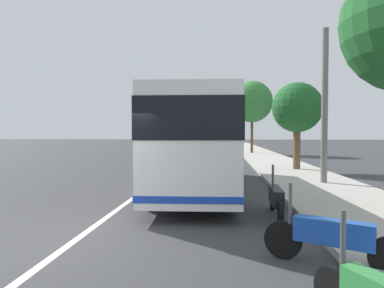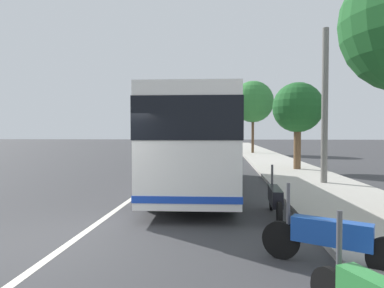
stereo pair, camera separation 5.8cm
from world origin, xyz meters
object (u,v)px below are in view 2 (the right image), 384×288
(car_side_street, at_px, (216,145))
(coach_bus, at_px, (196,138))
(roadside_tree_mid_block, at_px, (298,108))
(motorcycle_angled, at_px, (275,199))
(car_behind_bus, at_px, (216,142))
(motorcycle_mid_row, at_px, (330,238))
(utility_pole, at_px, (325,108))
(car_far_distant, at_px, (179,147))
(roadside_tree_far_block, at_px, (253,102))

(car_side_street, bearing_deg, coach_bus, 175.86)
(roadside_tree_mid_block, bearing_deg, motorcycle_angled, 164.90)
(car_behind_bus, bearing_deg, roadside_tree_mid_block, -169.50)
(car_behind_bus, bearing_deg, motorcycle_mid_row, -175.39)
(coach_bus, relative_size, car_behind_bus, 2.18)
(roadside_tree_mid_block, xyz_separation_m, utility_pole, (-5.02, 0.07, -0.36))
(coach_bus, xyz_separation_m, utility_pole, (1.13, -4.93, 1.19))
(coach_bus, relative_size, motorcycle_mid_row, 5.26)
(motorcycle_angled, distance_m, car_far_distant, 25.07)
(car_far_distant, bearing_deg, car_behind_bus, 167.33)
(motorcycle_angled, relative_size, roadside_tree_far_block, 0.31)
(motorcycle_mid_row, xyz_separation_m, motorcycle_angled, (3.07, 0.35, -0.01))
(car_far_distant, distance_m, car_behind_bus, 16.64)
(roadside_tree_far_block, bearing_deg, car_side_street, 35.05)
(motorcycle_mid_row, distance_m, utility_pole, 8.91)
(car_side_street, relative_size, roadside_tree_mid_block, 0.97)
(roadside_tree_mid_block, bearing_deg, motorcycle_mid_row, 169.74)
(utility_pole, bearing_deg, motorcycle_mid_row, 164.18)
(motorcycle_mid_row, xyz_separation_m, roadside_tree_mid_block, (13.22, -2.39, 2.96))
(coach_bus, height_order, roadside_tree_mid_block, roadside_tree_mid_block)
(motorcycle_angled, bearing_deg, roadside_tree_far_block, -1.32)
(motorcycle_mid_row, height_order, car_far_distant, car_far_distant)
(car_behind_bus, bearing_deg, motorcycle_angled, -175.62)
(motorcycle_angled, relative_size, roadside_tree_mid_block, 0.47)
(car_behind_bus, height_order, roadside_tree_far_block, roadside_tree_far_block)
(coach_bus, bearing_deg, utility_pole, -79.34)
(car_behind_bus, xyz_separation_m, utility_pole, (-35.58, -4.93, 2.32))
(coach_bus, distance_m, motorcycle_mid_row, 7.66)
(car_side_street, bearing_deg, roadside_tree_mid_block, -170.54)
(motorcycle_mid_row, height_order, roadside_tree_mid_block, roadside_tree_mid_block)
(motorcycle_mid_row, xyz_separation_m, car_behind_bus, (43.78, 2.61, 0.28))
(motorcycle_mid_row, height_order, utility_pole, utility_pole)
(motorcycle_angled, distance_m, roadside_tree_far_block, 25.82)
(utility_pole, bearing_deg, roadside_tree_far_block, 2.76)
(utility_pole, bearing_deg, car_behind_bus, 7.89)
(utility_pole, bearing_deg, motorcycle_angled, 152.50)
(motorcycle_angled, height_order, car_behind_bus, car_behind_bus)
(roadside_tree_far_block, height_order, utility_pole, roadside_tree_far_block)
(car_far_distant, bearing_deg, roadside_tree_far_block, 96.12)
(car_behind_bus, xyz_separation_m, roadside_tree_far_block, (-15.39, -3.96, 4.47))
(car_far_distant, xyz_separation_m, roadside_tree_far_block, (0.90, -7.37, 4.54))
(motorcycle_mid_row, height_order, roadside_tree_far_block, roadside_tree_far_block)
(coach_bus, relative_size, car_far_distant, 2.27)
(motorcycle_angled, bearing_deg, car_side_street, 6.33)
(car_far_distant, bearing_deg, motorcycle_mid_row, 11.53)
(car_far_distant, distance_m, roadside_tree_mid_block, 16.79)
(motorcycle_mid_row, bearing_deg, utility_pole, -78.41)
(car_far_distant, bearing_deg, coach_bus, 8.66)
(car_side_street, distance_m, roadside_tree_far_block, 7.93)
(coach_bus, distance_m, roadside_tree_far_block, 21.94)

